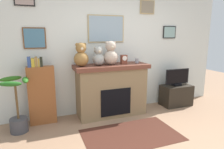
% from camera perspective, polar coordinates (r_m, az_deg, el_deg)
% --- Properties ---
extents(back_wall, '(5.20, 0.15, 2.60)m').
position_cam_1_polar(back_wall, '(4.22, 0.50, 7.14)').
color(back_wall, silver).
rests_on(back_wall, ground_plane).
extents(fireplace, '(1.49, 0.58, 1.05)m').
position_cam_1_polar(fireplace, '(4.00, -0.22, -4.42)').
color(fireplace, olive).
rests_on(fireplace, ground_plane).
extents(bookshelf, '(0.47, 0.16, 1.26)m').
position_cam_1_polar(bookshelf, '(3.81, -19.89, -5.28)').
color(bookshelf, brown).
rests_on(bookshelf, ground_plane).
extents(potted_plant, '(0.48, 0.55, 0.94)m').
position_cam_1_polar(potted_plant, '(3.69, -25.77, -9.82)').
color(potted_plant, '#3F3F44').
rests_on(potted_plant, ground_plane).
extents(tv_stand, '(0.69, 0.40, 0.48)m').
position_cam_1_polar(tv_stand, '(4.84, 18.20, -5.76)').
color(tv_stand, black).
rests_on(tv_stand, ground_plane).
extents(television, '(0.61, 0.14, 0.39)m').
position_cam_1_polar(television, '(4.73, 18.54, -0.84)').
color(television, black).
rests_on(television, tv_stand).
extents(area_rug, '(1.58, 0.95, 0.01)m').
position_cam_1_polar(area_rug, '(3.40, 5.63, -17.12)').
color(area_rug, '#442118').
rests_on(area_rug, ground_plane).
extents(candle_jar, '(0.07, 0.07, 0.10)m').
position_cam_1_polar(candle_jar, '(4.10, 7.31, 3.98)').
color(candle_jar, gray).
rests_on(candle_jar, fireplace).
extents(mantel_clock, '(0.12, 0.09, 0.18)m').
position_cam_1_polar(mantel_clock, '(3.96, 3.47, 4.42)').
color(mantel_clock, brown).
rests_on(mantel_clock, fireplace).
extents(teddy_bear_cream, '(0.27, 0.27, 0.44)m').
position_cam_1_polar(teddy_bear_cream, '(3.68, -9.00, 5.44)').
color(teddy_bear_cream, olive).
rests_on(teddy_bear_cream, fireplace).
extents(teddy_bear_brown, '(0.23, 0.23, 0.37)m').
position_cam_1_polar(teddy_bear_brown, '(3.76, -3.96, 5.18)').
color(teddy_bear_brown, '#9A9A93').
rests_on(teddy_bear_brown, fireplace).
extents(teddy_bear_tan, '(0.29, 0.29, 0.47)m').
position_cam_1_polar(teddy_bear_tan, '(3.84, -0.40, 5.99)').
color(teddy_bear_tan, '#BAA693').
rests_on(teddy_bear_tan, fireplace).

